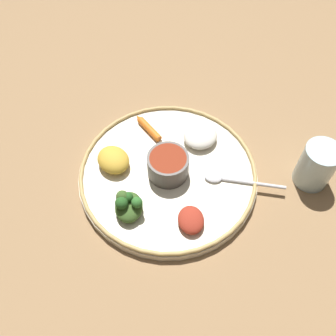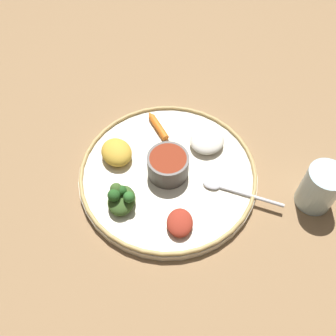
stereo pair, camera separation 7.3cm
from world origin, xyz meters
name	(u,v)px [view 1 (the left image)]	position (x,y,z in m)	size (l,w,h in m)	color
ground_plane	(168,177)	(0.00, 0.00, 0.00)	(2.40, 2.40, 0.00)	olive
platter	(168,175)	(0.00, 0.00, 0.01)	(0.35, 0.35, 0.02)	beige
platter_rim	(168,171)	(0.00, 0.00, 0.02)	(0.35, 0.35, 0.01)	tan
center_bowl	(168,165)	(0.00, 0.00, 0.04)	(0.08, 0.08, 0.05)	#4C4742
spoon	(231,180)	(-0.12, -0.04, 0.02)	(0.15, 0.06, 0.01)	silver
greens_pile	(128,205)	(0.03, 0.11, 0.04)	(0.07, 0.08, 0.05)	#385623
carrot_near_spoon	(148,127)	(0.09, -0.08, 0.02)	(0.08, 0.05, 0.01)	orange
mound_lentil_yellow	(113,160)	(0.10, 0.03, 0.03)	(0.07, 0.06, 0.03)	gold
mound_beet	(191,220)	(-0.09, 0.08, 0.03)	(0.06, 0.05, 0.02)	maroon
mound_rice_white	(200,136)	(-0.02, -0.10, 0.03)	(0.07, 0.07, 0.03)	silver
drinking_glass	(315,167)	(-0.25, -0.13, 0.04)	(0.07, 0.07, 0.09)	silver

